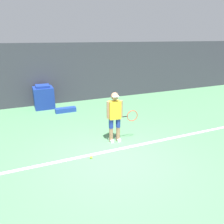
% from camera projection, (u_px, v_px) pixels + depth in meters
% --- Properties ---
extents(ground_plane, '(24.00, 24.00, 0.00)m').
position_uv_depth(ground_plane, '(115.00, 159.00, 5.69)').
color(ground_plane, '#518C5B').
extents(back_wall, '(24.00, 0.10, 2.78)m').
position_uv_depth(back_wall, '(66.00, 73.00, 10.25)').
color(back_wall, '#383842').
rests_on(back_wall, ground_plane).
extents(court_baseline, '(21.60, 0.10, 0.01)m').
position_uv_depth(court_baseline, '(108.00, 151.00, 6.07)').
color(court_baseline, white).
rests_on(court_baseline, ground_plane).
extents(tennis_player, '(0.97, 0.30, 1.53)m').
position_uv_depth(tennis_player, '(115.00, 115.00, 6.41)').
color(tennis_player, '#A37556').
rests_on(tennis_player, ground_plane).
extents(tennis_ball, '(0.07, 0.07, 0.07)m').
position_uv_depth(tennis_ball, '(91.00, 157.00, 5.72)').
color(tennis_ball, '#D1E533').
rests_on(tennis_ball, ground_plane).
extents(covered_chair, '(0.84, 0.82, 1.03)m').
position_uv_depth(covered_chair, '(44.00, 97.00, 9.68)').
color(covered_chair, navy).
rests_on(covered_chair, ground_plane).
extents(equipment_bag, '(0.86, 0.27, 0.19)m').
position_uv_depth(equipment_bag, '(66.00, 110.00, 9.23)').
color(equipment_bag, '#1E3D99').
rests_on(equipment_bag, ground_plane).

